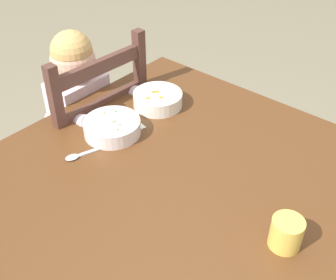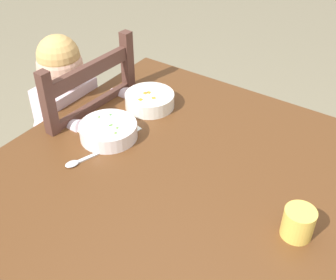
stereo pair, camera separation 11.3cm
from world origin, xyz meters
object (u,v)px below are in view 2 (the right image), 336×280
child_figure (73,117)px  dining_chair (77,152)px  spoon (78,161)px  drinking_cup (298,223)px  bowl_of_carrots (150,100)px  bowl_of_peas (109,130)px  dining_table (179,200)px

child_figure → dining_chair: bearing=112.2°
spoon → drinking_cup: (0.11, -0.65, 0.04)m
bowl_of_carrots → spoon: size_ratio=1.31×
bowl_of_peas → drinking_cup: drinking_cup is taller
child_figure → drinking_cup: bearing=-99.6°
dining_table → drinking_cup: bearing=-92.7°
bowl_of_peas → bowl_of_carrots: same height
child_figure → bowl_of_peas: size_ratio=5.17×
dining_chair → bowl_of_carrots: size_ratio=5.42×
bowl_of_carrots → drinking_cup: bearing=-112.6°
dining_chair → child_figure: (0.00, -0.01, 0.18)m
child_figure → spoon: child_figure is taller
dining_chair → drinking_cup: (-0.16, -0.96, 0.31)m
dining_table → bowl_of_carrots: (0.26, 0.30, 0.13)m
child_figure → dining_table: bearing=-103.8°
drinking_cup → child_figure: bearing=80.4°
dining_chair → spoon: size_ratio=7.08×
bowl_of_carrots → child_figure: bearing=111.2°
spoon → bowl_of_carrots: bearing=1.2°
child_figure → bowl_of_carrots: child_figure is taller
dining_chair → bowl_of_peas: dining_chair is taller
dining_chair → bowl_of_carrots: 0.44m
bowl_of_carrots → dining_table: bearing=-131.0°
spoon → dining_chair: bearing=49.2°
dining_table → bowl_of_carrots: size_ratio=6.38×
dining_table → bowl_of_peas: bearing=84.0°
bowl_of_peas → spoon: (-0.15, -0.01, -0.02)m
spoon → dining_table: bearing=-66.9°
child_figure → spoon: (-0.27, -0.30, 0.10)m
bowl_of_peas → spoon: 0.16m
dining_table → child_figure: 0.61m
bowl_of_peas → bowl_of_carrots: bearing=0.0°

